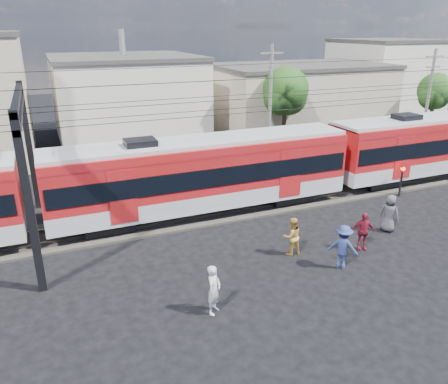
{
  "coord_description": "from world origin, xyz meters",
  "views": [
    {
      "loc": [
        -9.1,
        -12.65,
        9.58
      ],
      "look_at": [
        -1.73,
        5.0,
        2.33
      ],
      "focal_mm": 35.0,
      "sensor_mm": 36.0,
      "label": 1
    }
  ],
  "objects_px": {
    "commuter_train": "(206,172)",
    "pedestrian_a": "(214,290)",
    "car_silver": "(424,141)",
    "pedestrian_c": "(343,247)",
    "crossing_signal": "(402,175)"
  },
  "relations": [
    {
      "from": "commuter_train",
      "to": "pedestrian_a",
      "type": "bearing_deg",
      "value": -108.98
    },
    {
      "from": "pedestrian_a",
      "to": "car_silver",
      "type": "relative_size",
      "value": 0.47
    },
    {
      "from": "pedestrian_c",
      "to": "crossing_signal",
      "type": "bearing_deg",
      "value": -101.6
    },
    {
      "from": "commuter_train",
      "to": "car_silver",
      "type": "height_order",
      "value": "commuter_train"
    },
    {
      "from": "pedestrian_c",
      "to": "car_silver",
      "type": "bearing_deg",
      "value": -99.07
    },
    {
      "from": "commuter_train",
      "to": "pedestrian_a",
      "type": "relative_size",
      "value": 26.83
    },
    {
      "from": "car_silver",
      "to": "pedestrian_c",
      "type": "bearing_deg",
      "value": 130.65
    },
    {
      "from": "car_silver",
      "to": "pedestrian_a",
      "type": "bearing_deg",
      "value": 124.62
    },
    {
      "from": "pedestrian_a",
      "to": "car_silver",
      "type": "distance_m",
      "value": 27.94
    },
    {
      "from": "commuter_train",
      "to": "crossing_signal",
      "type": "height_order",
      "value": "commuter_train"
    },
    {
      "from": "commuter_train",
      "to": "pedestrian_c",
      "type": "relative_size",
      "value": 25.88
    },
    {
      "from": "pedestrian_a",
      "to": "crossing_signal",
      "type": "relative_size",
      "value": 0.99
    },
    {
      "from": "pedestrian_a",
      "to": "pedestrian_c",
      "type": "bearing_deg",
      "value": -37.55
    },
    {
      "from": "commuter_train",
      "to": "car_silver",
      "type": "relative_size",
      "value": 12.59
    },
    {
      "from": "pedestrian_a",
      "to": "commuter_train",
      "type": "bearing_deg",
      "value": 25.82
    }
  ]
}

